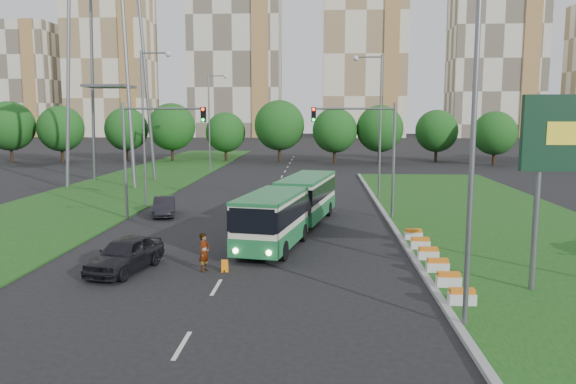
# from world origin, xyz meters

# --- Properties ---
(ground) EXTENTS (360.00, 360.00, 0.00)m
(ground) POSITION_xyz_m (0.00, 0.00, 0.00)
(ground) COLOR black
(ground) RESTS_ON ground
(grass_median) EXTENTS (14.00, 60.00, 0.15)m
(grass_median) POSITION_xyz_m (13.00, 8.00, 0.07)
(grass_median) COLOR #174914
(grass_median) RESTS_ON ground
(median_kerb) EXTENTS (0.30, 60.00, 0.18)m
(median_kerb) POSITION_xyz_m (6.05, 8.00, 0.09)
(median_kerb) COLOR gray
(median_kerb) RESTS_ON ground
(left_verge) EXTENTS (12.00, 110.00, 0.10)m
(left_verge) POSITION_xyz_m (-18.00, 25.00, 0.05)
(left_verge) COLOR #174914
(left_verge) RESTS_ON ground
(lane_markings) EXTENTS (0.20, 100.00, 0.01)m
(lane_markings) POSITION_xyz_m (-3.00, 20.00, 0.00)
(lane_markings) COLOR beige
(lane_markings) RESTS_ON ground
(flower_planters) EXTENTS (1.10, 11.50, 0.60)m
(flower_planters) POSITION_xyz_m (6.70, -2.50, 0.45)
(flower_planters) COLOR silver
(flower_planters) RESTS_ON grass_median
(traffic_mast_median) EXTENTS (5.76, 0.32, 8.00)m
(traffic_mast_median) POSITION_xyz_m (4.78, 10.00, 5.35)
(traffic_mast_median) COLOR slate
(traffic_mast_median) RESTS_ON ground
(traffic_mast_left) EXTENTS (5.76, 0.32, 8.00)m
(traffic_mast_left) POSITION_xyz_m (-10.38, 9.00, 5.35)
(traffic_mast_left) COLOR slate
(traffic_mast_left) RESTS_ON ground
(street_lamps) EXTENTS (36.00, 60.00, 12.00)m
(street_lamps) POSITION_xyz_m (-3.00, 10.00, 6.00)
(street_lamps) COLOR slate
(street_lamps) RESTS_ON ground
(tree_line) EXTENTS (120.00, 8.00, 9.00)m
(tree_line) POSITION_xyz_m (10.00, 55.00, 4.50)
(tree_line) COLOR #134A16
(tree_line) RESTS_ON ground
(apartment_tower_west) EXTENTS (26.00, 15.00, 48.00)m
(apartment_tower_west) POSITION_xyz_m (-65.00, 150.00, 24.00)
(apartment_tower_west) COLOR beige
(apartment_tower_west) RESTS_ON ground
(apartment_tower_cwest) EXTENTS (28.00, 15.00, 52.00)m
(apartment_tower_cwest) POSITION_xyz_m (-25.00, 150.00, 26.00)
(apartment_tower_cwest) COLOR beige
(apartment_tower_cwest) RESTS_ON ground
(apartment_tower_ceast) EXTENTS (25.00, 15.00, 50.00)m
(apartment_tower_ceast) POSITION_xyz_m (15.00, 150.00, 25.00)
(apartment_tower_ceast) COLOR beige
(apartment_tower_ceast) RESTS_ON ground
(apartment_tower_east) EXTENTS (27.00, 15.00, 47.00)m
(apartment_tower_east) POSITION_xyz_m (55.00, 150.00, 23.50)
(apartment_tower_east) COLOR beige
(apartment_tower_east) RESTS_ON ground
(midrise_west) EXTENTS (22.00, 14.00, 36.00)m
(midrise_west) POSITION_xyz_m (-95.00, 150.00, 18.00)
(midrise_west) COLOR beige
(midrise_west) RESTS_ON ground
(articulated_bus) EXTENTS (2.52, 16.17, 2.66)m
(articulated_bus) POSITION_xyz_m (-0.44, 5.19, 1.63)
(articulated_bus) COLOR beige
(articulated_bus) RESTS_ON ground
(car_left_near) EXTENTS (2.89, 5.02, 1.61)m
(car_left_near) POSITION_xyz_m (-7.66, -3.81, 0.80)
(car_left_near) COLOR black
(car_left_near) RESTS_ON ground
(car_left_far) EXTENTS (2.33, 4.35, 1.36)m
(car_left_far) POSITION_xyz_m (-9.76, 10.39, 0.68)
(car_left_far) COLOR black
(car_left_far) RESTS_ON ground
(pedestrian) EXTENTS (0.64, 0.77, 1.79)m
(pedestrian) POSITION_xyz_m (-4.00, -3.57, 0.89)
(pedestrian) COLOR gray
(pedestrian) RESTS_ON ground
(shopping_trolley) EXTENTS (0.32, 0.33, 0.54)m
(shopping_trolley) POSITION_xyz_m (-3.04, -3.64, 0.27)
(shopping_trolley) COLOR orange
(shopping_trolley) RESTS_ON ground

